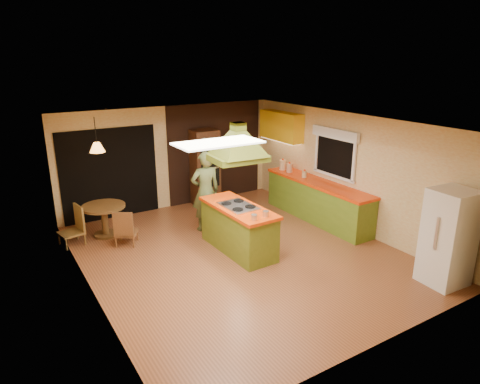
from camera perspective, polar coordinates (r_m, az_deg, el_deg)
ground at (r=8.30m, az=0.02°, el=-8.25°), size 6.50×6.50×0.00m
room_walls at (r=7.84m, az=0.02°, el=-0.01°), size 5.50×6.50×6.50m
ceiling_plane at (r=7.55m, az=0.03°, el=9.06°), size 6.50×6.50×0.00m
brick_panel at (r=11.14m, az=-3.28°, el=5.37°), size 2.64×0.03×2.50m
nook_opening at (r=10.21m, az=-16.94°, el=2.29°), size 2.20×0.03×2.10m
right_counter at (r=9.95m, az=10.25°, el=-1.14°), size 0.62×3.05×0.92m
upper_cabinets at (r=10.86m, az=5.50°, el=8.76°), size 0.34×1.40×0.70m
window_right at (r=9.64m, az=12.57°, el=6.16°), size 0.12×1.35×1.06m
fluor_panel at (r=5.98m, az=-2.89°, el=6.56°), size 1.20×0.60×0.03m
kitchen_island at (r=8.27m, az=-0.22°, el=-4.83°), size 0.77×1.84×0.93m
range_hood at (r=7.76m, az=-0.24°, el=7.46°), size 1.03×0.77×0.79m
man at (r=9.14m, az=-4.63°, el=0.09°), size 0.69×0.50×1.74m
refrigerator at (r=7.78m, az=26.05°, el=-5.47°), size 0.70×0.67×1.63m
wall_oven at (r=10.76m, az=-4.72°, el=3.26°), size 0.66×0.63×1.91m
dining_table at (r=9.37m, az=-17.66°, el=-2.89°), size 0.89×0.89×0.68m
chair_left at (r=9.18m, az=-21.68°, el=-4.25°), size 0.51×0.51×0.80m
chair_near at (r=8.87m, az=-14.97°, el=-4.49°), size 0.56×0.56×0.74m
pendant_lamp at (r=8.98m, az=-18.52°, el=5.67°), size 0.35×0.35×0.19m
canister_large at (r=10.69m, az=5.71°, el=3.62°), size 0.21×0.21×0.24m
canister_medium at (r=10.48m, az=6.60°, el=3.22°), size 0.17×0.17×0.21m
canister_small at (r=10.07m, az=8.58°, el=2.36°), size 0.15×0.15×0.15m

